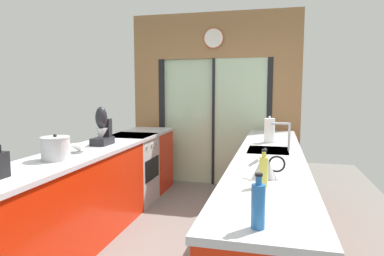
# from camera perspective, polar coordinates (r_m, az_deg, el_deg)

# --- Properties ---
(ground_plane) EXTENTS (5.04, 7.60, 0.02)m
(ground_plane) POSITION_cam_1_polar(r_m,az_deg,el_deg) (3.96, -1.27, -16.34)
(ground_plane) COLOR slate
(back_wall_unit) EXTENTS (2.64, 0.12, 2.70)m
(back_wall_unit) POSITION_cam_1_polar(r_m,az_deg,el_deg) (5.41, 3.69, 6.50)
(back_wall_unit) COLOR olive
(back_wall_unit) RESTS_ON ground_plane
(left_counter_run) EXTENTS (0.62, 3.80, 0.92)m
(left_counter_run) POSITION_cam_1_polar(r_m,az_deg,el_deg) (3.73, -17.10, -10.35)
(left_counter_run) COLOR red
(left_counter_run) RESTS_ON ground_plane
(right_counter_run) EXTENTS (0.62, 3.80, 0.92)m
(right_counter_run) POSITION_cam_1_polar(r_m,az_deg,el_deg) (3.40, 12.65, -11.96)
(right_counter_run) COLOR red
(right_counter_run) RESTS_ON ground_plane
(sink_faucet) EXTENTS (0.19, 0.02, 0.28)m
(sink_faucet) POSITION_cam_1_polar(r_m,az_deg,el_deg) (3.50, 15.44, -0.68)
(sink_faucet) COLOR #B7BABC
(sink_faucet) RESTS_ON right_counter_run
(oven_range) EXTENTS (0.60, 0.60, 0.92)m
(oven_range) POSITION_cam_1_polar(r_m,az_deg,el_deg) (4.69, -10.02, -6.78)
(oven_range) COLOR #B7BABC
(oven_range) RESTS_ON ground_plane
(mixing_bowl) EXTENTS (0.18, 0.18, 0.08)m
(mixing_bowl) POSITION_cam_1_polar(r_m,az_deg,el_deg) (3.49, -18.36, -3.19)
(mixing_bowl) COLOR silver
(mixing_bowl) RESTS_ON left_counter_run
(stand_mixer) EXTENTS (0.17, 0.27, 0.42)m
(stand_mixer) POSITION_cam_1_polar(r_m,az_deg,el_deg) (3.87, -14.77, -0.36)
(stand_mixer) COLOR black
(stand_mixer) RESTS_ON left_counter_run
(stock_pot) EXTENTS (0.25, 0.25, 0.23)m
(stock_pot) POSITION_cam_1_polar(r_m,az_deg,el_deg) (3.18, -21.84, -3.17)
(stock_pot) COLOR #B7BABC
(stock_pot) RESTS_ON left_counter_run
(kettle) EXTENTS (0.26, 0.17, 0.21)m
(kettle) POSITION_cam_1_polar(r_m,az_deg,el_deg) (2.42, 12.11, -6.00)
(kettle) COLOR #B7BABC
(kettle) RESTS_ON right_counter_run
(soap_bottle_near) EXTENTS (0.06, 0.06, 0.25)m
(soap_bottle_near) POSITION_cam_1_polar(r_m,az_deg,el_deg) (1.57, 11.00, -12.51)
(soap_bottle_near) COLOR #286BB7
(soap_bottle_near) RESTS_ON right_counter_run
(soap_bottle_far) EXTENTS (0.06, 0.06, 0.24)m
(soap_bottle_far) POSITION_cam_1_polar(r_m,az_deg,el_deg) (2.21, 11.88, -7.04)
(soap_bottle_far) COLOR #D1CC4C
(soap_bottle_far) RESTS_ON right_counter_run
(paper_towel_roll) EXTENTS (0.14, 0.14, 0.31)m
(paper_towel_roll) POSITION_cam_1_polar(r_m,az_deg,el_deg) (4.00, 12.81, -0.43)
(paper_towel_roll) COLOR #B7BABC
(paper_towel_roll) RESTS_ON right_counter_run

